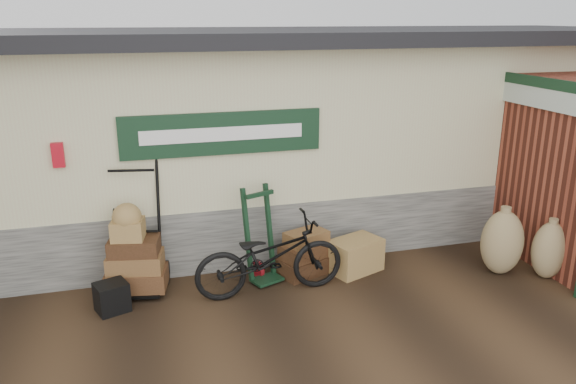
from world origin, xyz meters
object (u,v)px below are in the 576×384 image
at_px(porter_trolley, 135,222).
at_px(black_trunk, 112,297).
at_px(bicycle, 270,253).
at_px(suitcase_stack, 305,253).
at_px(green_barrow, 260,235).
at_px(wicker_hamper, 355,255).

relative_size(porter_trolley, black_trunk, 4.97).
height_order(black_trunk, bicycle, bicycle).
xyz_separation_m(suitcase_stack, bicycle, (-0.59, -0.43, 0.25)).
bearing_deg(bicycle, black_trunk, 86.84).
bearing_deg(black_trunk, green_barrow, 10.29).
bearing_deg(green_barrow, bicycle, -108.63).
bearing_deg(wicker_hamper, porter_trolley, 173.57).
height_order(suitcase_stack, wicker_hamper, suitcase_stack).
distance_m(green_barrow, wicker_hamper, 1.38).
distance_m(wicker_hamper, bicycle, 1.37).
bearing_deg(black_trunk, porter_trolley, 59.31).
xyz_separation_m(green_barrow, black_trunk, (-1.91, -0.35, -0.46)).
height_order(suitcase_stack, black_trunk, suitcase_stack).
height_order(wicker_hamper, black_trunk, wicker_hamper).
bearing_deg(green_barrow, porter_trolley, 149.95).
xyz_separation_m(porter_trolley, suitcase_stack, (2.19, -0.21, -0.59)).
bearing_deg(green_barrow, wicker_hamper, -25.88).
bearing_deg(wicker_hamper, suitcase_stack, 170.93).
distance_m(black_trunk, bicycle, 1.97).
relative_size(black_trunk, bicycle, 0.19).
height_order(porter_trolley, green_barrow, porter_trolley).
height_order(porter_trolley, black_trunk, porter_trolley).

